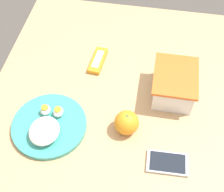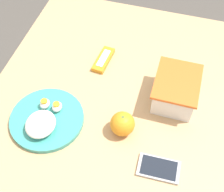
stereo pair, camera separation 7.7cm
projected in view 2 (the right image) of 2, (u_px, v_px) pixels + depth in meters
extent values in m
plane|color=#4C4742|center=(112.00, 178.00, 1.76)|extent=(10.00, 10.00, 0.00)
cube|color=tan|center=(112.00, 101.00, 1.17)|extent=(1.11, 0.91, 0.03)
cylinder|color=#A07D56|center=(70.00, 57.00, 1.82)|extent=(0.06, 0.06, 0.73)
cylinder|color=#A07D56|center=(208.00, 87.00, 1.69)|extent=(0.06, 0.06, 0.73)
cube|color=white|center=(175.00, 91.00, 1.12)|extent=(0.18, 0.14, 0.10)
cube|color=#CCBC84|center=(175.00, 93.00, 1.13)|extent=(0.17, 0.13, 0.06)
cube|color=orange|center=(178.00, 81.00, 1.08)|extent=(0.20, 0.16, 0.01)
ellipsoid|color=gray|center=(175.00, 89.00, 1.11)|extent=(0.05, 0.05, 0.03)
sphere|color=orange|center=(122.00, 124.00, 1.04)|extent=(0.08, 0.08, 0.08)
cylinder|color=#4C662D|center=(123.00, 117.00, 1.01)|extent=(0.01, 0.01, 0.00)
cylinder|color=teal|center=(47.00, 119.00, 1.09)|extent=(0.26, 0.26, 0.02)
ellipsoid|color=white|center=(41.00, 124.00, 1.04)|extent=(0.11, 0.10, 0.04)
ellipsoid|color=white|center=(45.00, 104.00, 1.10)|extent=(0.04, 0.03, 0.03)
cylinder|color=#F4A823|center=(44.00, 101.00, 1.09)|extent=(0.02, 0.02, 0.01)
ellipsoid|color=white|center=(57.00, 107.00, 1.09)|extent=(0.04, 0.03, 0.03)
cylinder|color=#F4A823|center=(56.00, 104.00, 1.08)|extent=(0.02, 0.02, 0.01)
cube|color=orange|center=(103.00, 60.00, 1.26)|extent=(0.14, 0.06, 0.02)
cube|color=white|center=(103.00, 58.00, 1.25)|extent=(0.10, 0.04, 0.00)
cube|color=#ADADB2|center=(159.00, 168.00, 0.99)|extent=(0.08, 0.14, 0.01)
cube|color=black|center=(159.00, 168.00, 0.98)|extent=(0.07, 0.11, 0.00)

